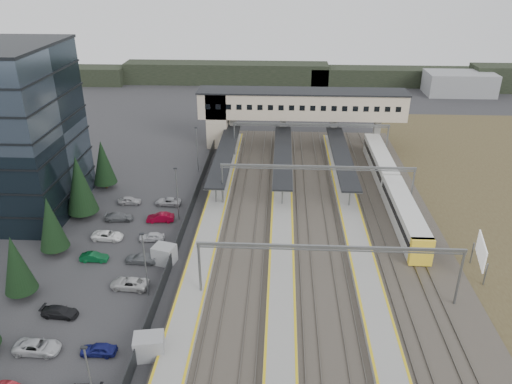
# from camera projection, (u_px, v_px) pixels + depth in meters

# --- Properties ---
(ground) EXTENTS (220.00, 220.00, 0.00)m
(ground) POSITION_uv_depth(u_px,v_px,m) (226.00, 258.00, 63.30)
(ground) COLOR #2B2B2D
(ground) RESTS_ON ground
(conifer_row) EXTENTS (4.42, 49.82, 9.50)m
(conifer_row) POSITION_uv_depth(u_px,v_px,m) (36.00, 236.00, 58.76)
(conifer_row) COLOR black
(conifer_row) RESTS_ON ground
(car_park) EXTENTS (10.58, 44.44, 1.30)m
(car_park) POSITION_uv_depth(u_px,v_px,m) (105.00, 284.00, 57.32)
(car_park) COLOR #A6A6AB
(car_park) RESTS_ON ground
(lampposts) EXTENTS (0.50, 53.25, 8.07)m
(lampposts) POSITION_uv_depth(u_px,v_px,m) (164.00, 222.00, 62.93)
(lampposts) COLOR slate
(lampposts) RESTS_ON ground
(fence) EXTENTS (0.08, 90.00, 2.00)m
(fence) POSITION_uv_depth(u_px,v_px,m) (182.00, 230.00, 67.68)
(fence) COLOR #26282B
(fence) RESTS_ON ground
(relay_cabin_near) EXTENTS (3.15, 2.53, 2.37)m
(relay_cabin_near) POSITION_uv_depth(u_px,v_px,m) (149.00, 346.00, 47.40)
(relay_cabin_near) COLOR gray
(relay_cabin_near) RESTS_ON ground
(relay_cabin_far) EXTENTS (3.08, 2.78, 2.37)m
(relay_cabin_far) POSITION_uv_depth(u_px,v_px,m) (164.00, 254.00, 61.92)
(relay_cabin_far) COLOR gray
(relay_cabin_far) RESTS_ON ground
(rail_corridor) EXTENTS (34.00, 90.00, 0.92)m
(rail_corridor) POSITION_uv_depth(u_px,v_px,m) (299.00, 238.00, 67.25)
(rail_corridor) COLOR #35332A
(rail_corridor) RESTS_ON ground
(canopies) EXTENTS (23.10, 30.00, 3.28)m
(canopies) POSITION_uv_depth(u_px,v_px,m) (283.00, 154.00, 85.61)
(canopies) COLOR black
(canopies) RESTS_ON ground
(footbridge) EXTENTS (40.40, 6.40, 11.20)m
(footbridge) POSITION_uv_depth(u_px,v_px,m) (287.00, 107.00, 97.37)
(footbridge) COLOR #C3B699
(footbridge) RESTS_ON ground
(gantries) EXTENTS (28.40, 62.28, 7.17)m
(gantries) POSITION_uv_depth(u_px,v_px,m) (322.00, 208.00, 62.86)
(gantries) COLOR slate
(gantries) RESTS_ON ground
(train) EXTENTS (2.85, 39.65, 3.59)m
(train) POSITION_uv_depth(u_px,v_px,m) (391.00, 186.00, 78.11)
(train) COLOR silver
(train) RESTS_ON ground
(billboard) EXTENTS (1.22, 5.45, 4.61)m
(billboard) POSITION_uv_depth(u_px,v_px,m) (481.00, 252.00, 58.90)
(billboard) COLOR slate
(billboard) RESTS_ON ground
(treeline_far) EXTENTS (170.00, 19.00, 7.00)m
(treeline_far) POSITION_uv_depth(u_px,v_px,m) (342.00, 76.00, 144.07)
(treeline_far) COLOR black
(treeline_far) RESTS_ON ground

